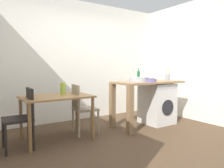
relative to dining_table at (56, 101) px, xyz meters
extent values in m
plane|color=#4C3826|center=(0.97, -0.61, -0.64)|extent=(5.46, 5.46, 0.00)
cube|color=silver|center=(0.97, 1.14, 0.71)|extent=(4.60, 0.10, 2.70)
cube|color=silver|center=(3.12, -0.61, 0.71)|extent=(0.10, 3.80, 2.70)
cube|color=#9E7042|center=(0.00, 0.00, 0.08)|extent=(1.10, 0.76, 0.03)
cylinder|color=brown|center=(-0.50, -0.33, -0.29)|extent=(0.05, 0.05, 0.71)
cylinder|color=brown|center=(0.50, -0.33, -0.29)|extent=(0.05, 0.05, 0.71)
cylinder|color=brown|center=(-0.50, 0.33, -0.29)|extent=(0.05, 0.05, 0.71)
cylinder|color=brown|center=(0.50, 0.33, -0.29)|extent=(0.05, 0.05, 0.71)
cube|color=black|center=(-0.62, -0.10, -0.19)|extent=(0.41, 0.41, 0.04)
cube|color=black|center=(-0.44, -0.10, 0.03)|extent=(0.04, 0.38, 0.45)
cylinder|color=black|center=(-0.80, -0.28, -0.42)|extent=(0.04, 0.04, 0.45)
cylinder|color=black|center=(-0.80, 0.08, -0.42)|extent=(0.04, 0.04, 0.45)
cylinder|color=black|center=(-0.44, -0.28, -0.42)|extent=(0.04, 0.04, 0.45)
cylinder|color=black|center=(-0.44, 0.08, -0.42)|extent=(0.04, 0.04, 0.45)
cube|color=gray|center=(0.55, 0.05, -0.19)|extent=(0.45, 0.45, 0.04)
cube|color=gray|center=(0.37, 0.07, 0.03)|extent=(0.08, 0.38, 0.45)
cylinder|color=gray|center=(0.75, 0.21, -0.42)|extent=(0.04, 0.04, 0.45)
cylinder|color=gray|center=(0.71, -0.15, -0.42)|extent=(0.04, 0.04, 0.45)
cylinder|color=gray|center=(0.39, 0.25, -0.42)|extent=(0.04, 0.04, 0.45)
cylinder|color=gray|center=(0.35, -0.11, -0.42)|extent=(0.04, 0.04, 0.45)
cube|color=olive|center=(1.90, -0.14, 0.26)|extent=(1.50, 0.68, 0.04)
cube|color=brown|center=(1.20, -0.43, -0.20)|extent=(0.10, 0.10, 0.88)
cube|color=brown|center=(1.20, 0.15, -0.20)|extent=(0.10, 0.10, 0.88)
cube|color=silver|center=(2.16, -0.14, -0.21)|extent=(0.60, 0.60, 0.86)
cylinder|color=black|center=(2.16, -0.45, -0.26)|extent=(0.32, 0.02, 0.32)
cube|color=#B2B2B7|center=(2.16, -0.44, 0.16)|extent=(0.54, 0.01, 0.08)
cylinder|color=#9EA0A5|center=(1.64, -0.14, 0.32)|extent=(0.38, 0.38, 0.09)
cylinder|color=#B2B2B7|center=(1.64, 0.04, 0.42)|extent=(0.02, 0.02, 0.28)
cylinder|color=#19592D|center=(1.83, 0.09, 0.37)|extent=(0.06, 0.06, 0.19)
cone|color=#19592D|center=(1.83, 0.09, 0.50)|extent=(0.06, 0.06, 0.05)
cylinder|color=#262626|center=(1.83, 0.09, 0.53)|extent=(0.02, 0.02, 0.02)
cylinder|color=slate|center=(1.78, -0.34, 0.31)|extent=(0.23, 0.23, 0.06)
cylinder|color=#3D375B|center=(1.78, -0.34, 0.32)|extent=(0.19, 0.19, 0.03)
cylinder|color=gray|center=(2.53, -0.09, 0.34)|extent=(0.11, 0.11, 0.13)
cylinder|color=#99724C|center=(2.51, -0.08, 0.49)|extent=(0.01, 0.04, 0.18)
cylinder|color=#99724C|center=(2.55, -0.11, 0.49)|extent=(0.01, 0.05, 0.18)
cylinder|color=#A8C63D|center=(0.15, 0.10, 0.20)|extent=(0.09, 0.09, 0.21)
cube|color=#B2B2B7|center=(1.85, -0.24, 0.28)|extent=(0.15, 0.06, 0.01)
cube|color=#262628|center=(1.85, -0.24, 0.28)|extent=(0.15, 0.06, 0.01)
camera|label=1|loc=(-1.14, -3.42, 0.57)|focal=34.18mm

